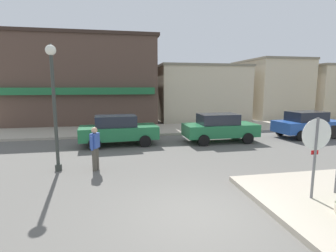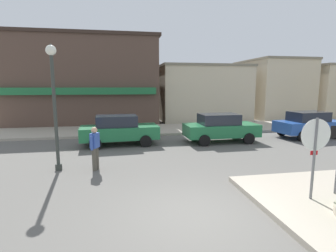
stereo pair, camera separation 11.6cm
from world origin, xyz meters
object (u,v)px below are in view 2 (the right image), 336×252
at_px(stop_sign, 315,148).
at_px(lamp_post, 54,90).
at_px(parked_car_third, 309,124).
at_px(pedestrian_crossing_near, 95,147).
at_px(parked_car_second, 220,127).
at_px(parked_car_nearest, 119,130).

height_order(stop_sign, lamp_post, lamp_post).
relative_size(stop_sign, lamp_post, 0.51).
xyz_separation_m(parked_car_third, pedestrian_crossing_near, (-12.05, -4.06, 0.06)).
relative_size(parked_car_second, parked_car_third, 0.97).
xyz_separation_m(stop_sign, parked_car_nearest, (-5.01, 8.00, -0.71)).
distance_m(lamp_post, parked_car_second, 8.78).
xyz_separation_m(parked_car_second, pedestrian_crossing_near, (-6.35, -3.82, 0.06)).
xyz_separation_m(stop_sign, parked_car_third, (6.20, 7.98, -0.71)).
bearing_deg(parked_car_second, parked_car_third, 2.43).
bearing_deg(lamp_post, parked_car_nearest, 60.59).
xyz_separation_m(lamp_post, pedestrian_crossing_near, (1.35, -0.21, -2.09)).
bearing_deg(lamp_post, parked_car_second, 25.14).
bearing_deg(pedestrian_crossing_near, stop_sign, -33.80).
distance_m(parked_car_third, pedestrian_crossing_near, 12.72).
height_order(parked_car_nearest, parked_car_second, same).
bearing_deg(parked_car_third, lamp_post, -163.95).
relative_size(stop_sign, parked_car_nearest, 0.56).
distance_m(lamp_post, parked_car_third, 14.11).
bearing_deg(stop_sign, pedestrian_crossing_near, 146.20).
bearing_deg(stop_sign, parked_car_nearest, 122.05).
relative_size(parked_car_second, pedestrian_crossing_near, 2.50).
bearing_deg(parked_car_third, pedestrian_crossing_near, -161.37).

